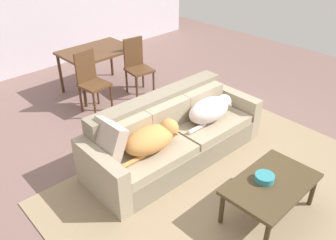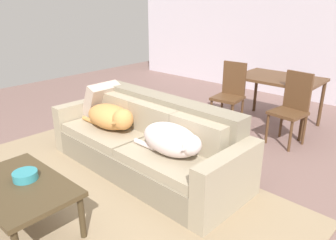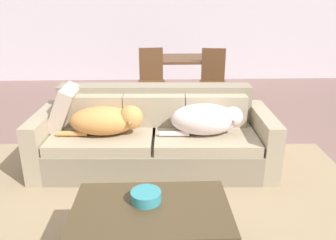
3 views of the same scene
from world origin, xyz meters
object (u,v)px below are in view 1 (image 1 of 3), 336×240
dog_on_left_cushion (153,138)px  dining_chair_near_left (91,79)px  throw_pillow_by_left_arm (107,142)px  bowl_on_coffee_table (265,178)px  dog_on_right_cushion (210,109)px  dining_table (97,54)px  coffee_table (271,186)px  couch (172,135)px  dining_chair_near_right (137,64)px

dog_on_left_cushion → dining_chair_near_left: dining_chair_near_left is taller
throw_pillow_by_left_arm → bowl_on_coffee_table: (0.88, -1.45, -0.14)m
dog_on_right_cushion → bowl_on_coffee_table: size_ratio=4.09×
dining_chair_near_left → throw_pillow_by_left_arm: bearing=-123.3°
dining_table → dog_on_left_cushion: bearing=-110.4°
dog_on_right_cushion → dining_table: 2.48m
dog_on_left_cushion → coffee_table: (0.44, -1.30, -0.17)m
coffee_table → dining_table: (0.47, 3.74, 0.28)m
coffee_table → dining_table: bearing=82.8°
dog_on_left_cushion → dog_on_right_cushion: dog_on_right_cushion is taller
dining_table → dining_chair_near_left: bearing=-132.5°
dining_chair_near_left → couch: bearing=-94.1°
throw_pillow_by_left_arm → dining_chair_near_left: bearing=62.0°
couch → dining_chair_near_right: 1.98m
coffee_table → dining_chair_near_left: dining_chair_near_left is taller
couch → dog_on_right_cushion: size_ratio=2.97×
dog_on_right_cushion → dining_chair_near_right: size_ratio=0.85×
dining_chair_near_right → dog_on_left_cushion: bearing=-117.1°
dining_table → dining_chair_near_right: (0.43, -0.54, -0.15)m
bowl_on_coffee_table → dining_chair_near_left: 3.13m
throw_pillow_by_left_arm → coffee_table: bearing=-59.2°
couch → dining_chair_near_right: size_ratio=2.53×
dog_on_left_cushion → throw_pillow_by_left_arm: (-0.47, 0.23, 0.06)m
throw_pillow_by_left_arm → dining_chair_near_right: bearing=42.7°
bowl_on_coffee_table → dining_chair_near_right: dining_chair_near_right is taller
dog_on_left_cushion → dining_table: dining_table is taller
dog_on_left_cushion → dining_chair_near_right: (1.34, 1.91, -0.03)m
dining_table → bowl_on_coffee_table: bearing=-97.9°
couch → dining_chair_near_left: 1.77m
dog_on_left_cushion → couch: bearing=19.9°
throw_pillow_by_left_arm → coffee_table: size_ratio=0.44×
bowl_on_coffee_table → dining_table: size_ratio=0.17×
bowl_on_coffee_table → dining_chair_near_left: bearing=89.8°
dining_table → dining_chair_near_right: dining_chair_near_right is taller
couch → throw_pillow_by_left_arm: 0.98m
bowl_on_coffee_table → dining_chair_near_left: dining_chair_near_left is taller
dining_chair_near_left → dining_chair_near_right: 0.93m
dining_chair_near_right → dining_table: bearing=137.1°
throw_pillow_by_left_arm → dining_chair_near_left: 1.90m
couch → coffee_table: 1.45m
dining_chair_near_left → dog_on_left_cushion: bearing=-107.6°
couch → bowl_on_coffee_table: size_ratio=12.17×
dog_on_left_cushion → bowl_on_coffee_table: (0.40, -1.23, -0.08)m
dog_on_left_cushion → dining_table: size_ratio=0.71×
couch → dog_on_left_cushion: couch is taller
dining_chair_near_left → bowl_on_coffee_table: bearing=-95.5°
dog_on_left_cushion → throw_pillow_by_left_arm: bearing=156.3°
couch → coffee_table: size_ratio=2.40×
coffee_table → dining_table: size_ratio=0.85×
dog_on_left_cushion → dining_chair_near_right: bearing=56.8°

